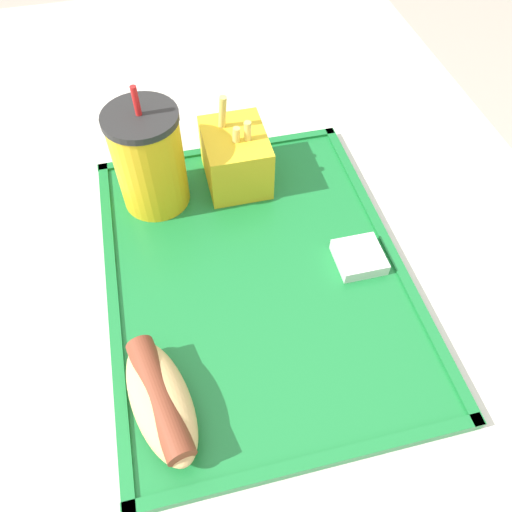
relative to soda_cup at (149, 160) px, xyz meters
The scene contains 7 objects.
ground_plane 0.86m from the soda_cup, 141.45° to the right, with size 8.00×8.00×0.00m, color #ADA393.
dining_table 0.49m from the soda_cup, 141.45° to the right, with size 1.43×0.83×0.77m.
food_tray 0.19m from the soda_cup, 145.99° to the right, with size 0.45×0.34×0.01m.
soda_cup is the anchor object (origin of this frame).
hot_dog_far 0.29m from the soda_cup, behind, with size 0.14×0.08×0.04m.
fries_carton 0.11m from the soda_cup, 83.26° to the right, with size 0.10×0.08×0.12m.
sauce_cup_mayo 0.28m from the soda_cup, 125.80° to the right, with size 0.05×0.05×0.02m.
Camera 1 is at (-0.35, 0.08, 1.25)m, focal length 35.00 mm.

